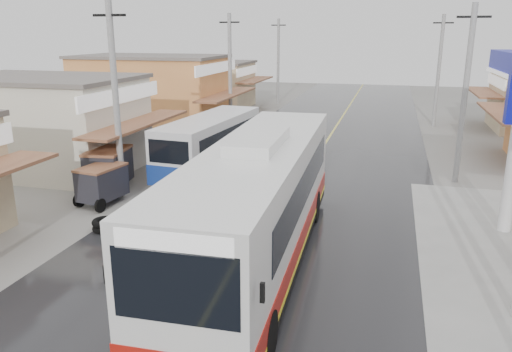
% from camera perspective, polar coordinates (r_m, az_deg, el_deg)
% --- Properties ---
extents(ground, '(120.00, 120.00, 0.00)m').
position_cam_1_polar(ground, '(12.00, -6.61, -18.33)').
color(ground, slate).
rests_on(ground, ground).
extents(road, '(12.00, 90.00, 0.02)m').
position_cam_1_polar(road, '(25.35, 5.92, 0.58)').
color(road, black).
rests_on(road, ground).
extents(centre_line, '(0.15, 90.00, 0.01)m').
position_cam_1_polar(centre_line, '(25.35, 5.92, 0.61)').
color(centre_line, '#D8CC4C').
rests_on(centre_line, road).
extents(shopfronts_left, '(11.00, 44.00, 5.20)m').
position_cam_1_polar(shopfronts_left, '(32.64, -16.30, 3.51)').
color(shopfronts_left, tan).
rests_on(shopfronts_left, ground).
extents(utility_poles_left, '(1.60, 50.00, 8.00)m').
position_cam_1_polar(utility_poles_left, '(28.20, -7.91, 2.08)').
color(utility_poles_left, gray).
rests_on(utility_poles_left, ground).
extents(utility_poles_right, '(1.60, 36.00, 8.00)m').
position_cam_1_polar(utility_poles_right, '(25.26, 21.78, -0.59)').
color(utility_poles_right, gray).
rests_on(utility_poles_right, ground).
extents(coach_bus, '(3.22, 12.82, 3.98)m').
position_cam_1_polar(coach_bus, '(14.60, 0.34, -3.28)').
color(coach_bus, silver).
rests_on(coach_bus, road).
extents(second_bus, '(2.89, 8.42, 2.74)m').
position_cam_1_polar(second_bus, '(24.83, -5.26, 3.76)').
color(second_bus, silver).
rests_on(second_bus, road).
extents(cyclist, '(0.90, 1.94, 2.02)m').
position_cam_1_polar(cyclist, '(15.86, -12.91, -6.95)').
color(cyclist, black).
rests_on(cyclist, ground).
extents(tricycle_near, '(1.64, 2.25, 1.60)m').
position_cam_1_polar(tricycle_near, '(21.11, -17.24, -0.72)').
color(tricycle_near, '#26262D').
rests_on(tricycle_near, ground).
extents(tricycle_far, '(1.96, 2.48, 1.89)m').
position_cam_1_polar(tricycle_far, '(22.75, -16.55, 0.96)').
color(tricycle_far, '#26262D').
rests_on(tricycle_far, ground).
extents(tyre_stack, '(0.87, 0.87, 0.44)m').
position_cam_1_polar(tyre_stack, '(18.47, -16.93, -5.36)').
color(tyre_stack, black).
rests_on(tyre_stack, ground).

